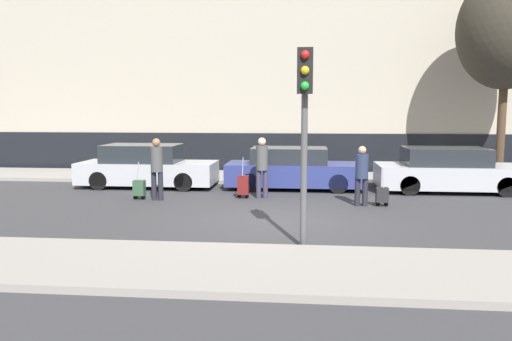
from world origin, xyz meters
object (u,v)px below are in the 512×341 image
at_px(parked_car_1, 293,169).
at_px(pedestrian_left, 157,165).
at_px(parked_car_2, 448,171).
at_px(pedestrian_right, 362,172).
at_px(trolley_left, 139,188).
at_px(pedestrian_center, 262,164).
at_px(bare_tree_near_crossing, 507,30).
at_px(trolley_center, 243,185).
at_px(trolley_right, 382,195).
at_px(traffic_light, 305,108).
at_px(parked_car_0, 147,167).

bearing_deg(parked_car_1, pedestrian_left, -147.29).
distance_m(parked_car_2, pedestrian_right, 4.03).
relative_size(parked_car_1, trolley_left, 4.02).
distance_m(trolley_left, pedestrian_center, 3.61).
bearing_deg(bare_tree_near_crossing, pedestrian_left, -158.82).
relative_size(trolley_center, trolley_right, 1.15).
height_order(trolley_left, bare_tree_near_crossing, bare_tree_near_crossing).
relative_size(pedestrian_left, bare_tree_near_crossing, 0.25).
bearing_deg(bare_tree_near_crossing, trolley_center, -156.44).
xyz_separation_m(pedestrian_left, pedestrian_center, (2.95, 0.63, 0.00)).
bearing_deg(traffic_light, trolley_center, 108.86).
bearing_deg(pedestrian_center, trolley_center, -179.95).
xyz_separation_m(parked_car_2, trolley_left, (-9.25, -2.33, -0.32)).
height_order(parked_car_1, pedestrian_right, pedestrian_right).
xyz_separation_m(parked_car_1, parked_car_2, (4.89, -0.07, 0.01)).
bearing_deg(parked_car_2, pedestrian_right, -138.14).
bearing_deg(bare_tree_near_crossing, parked_car_2, -140.05).
relative_size(pedestrian_center, traffic_light, 0.48).
bearing_deg(pedestrian_left, trolley_right, 1.75).
bearing_deg(trolley_right, parked_car_1, 131.42).
bearing_deg(parked_car_2, pedestrian_center, -163.14).
xyz_separation_m(trolley_left, bare_tree_near_crossing, (11.45, 4.18, 4.89)).
distance_m(parked_car_0, parked_car_1, 4.88).
height_order(parked_car_2, trolley_right, parked_car_2).
bearing_deg(parked_car_2, trolley_left, -165.84).
height_order(parked_car_0, bare_tree_near_crossing, bare_tree_near_crossing).
distance_m(parked_car_1, parked_car_2, 4.89).
relative_size(pedestrian_left, traffic_light, 0.48).
bearing_deg(parked_car_1, parked_car_0, -179.15).
relative_size(pedestrian_left, trolley_right, 1.69).
height_order(parked_car_1, pedestrian_left, pedestrian_left).
height_order(parked_car_0, traffic_light, traffic_light).
height_order(parked_car_2, pedestrian_left, pedestrian_left).
height_order(trolley_center, bare_tree_near_crossing, bare_tree_near_crossing).
relative_size(parked_car_0, parked_car_2, 1.00).
bearing_deg(parked_car_0, trolley_center, -28.08).
bearing_deg(trolley_right, trolley_center, 167.66).
relative_size(trolley_right, traffic_light, 0.29).
bearing_deg(parked_car_2, trolley_right, -132.15).
distance_m(trolley_left, trolley_right, 6.81).
bearing_deg(trolley_left, trolley_center, 9.14).
xyz_separation_m(parked_car_1, trolley_left, (-4.36, -2.40, -0.30)).
relative_size(parked_car_1, trolley_right, 4.20).
xyz_separation_m(pedestrian_left, trolley_right, (6.26, -0.32, -0.70)).
bearing_deg(pedestrian_right, parked_car_1, -53.69).
height_order(trolley_right, traffic_light, traffic_light).
height_order(pedestrian_left, traffic_light, traffic_light).
xyz_separation_m(pedestrian_center, bare_tree_near_crossing, (7.96, 3.59, 4.21)).
bearing_deg(pedestrian_left, pedestrian_center, 16.82).
bearing_deg(pedestrian_left, parked_car_0, 118.96).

